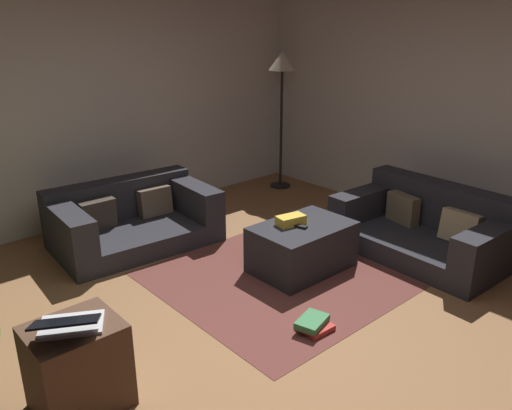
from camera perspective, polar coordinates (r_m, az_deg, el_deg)
name	(u,v)px	position (r m, az deg, el deg)	size (l,w,h in m)	color
ground_plane	(263,342)	(3.87, 0.82, -14.98)	(6.40, 6.40, 0.00)	brown
rear_partition	(67,109)	(5.95, -20.25, 9.93)	(6.40, 0.12, 2.60)	beige
corner_partition	(491,114)	(5.85, 24.60, 9.20)	(0.12, 6.40, 2.60)	beige
couch_left	(131,219)	(5.50, -13.67, -1.54)	(1.65, 1.08, 0.62)	#26262B
couch_right	(426,228)	(5.38, 18.35, -2.44)	(1.00, 1.65, 0.67)	#26262B
ottoman	(302,247)	(4.81, 5.13, -4.64)	(0.91, 0.61, 0.44)	#26262B
gift_box	(291,220)	(4.71, 3.88, -1.69)	(0.26, 0.14, 0.09)	gold
tv_remote	(299,226)	(4.67, 4.75, -2.34)	(0.05, 0.16, 0.02)	black
side_table	(78,367)	(3.36, -19.16, -16.58)	(0.52, 0.44, 0.56)	#4C3323
laptop	(69,324)	(3.13, -19.99, -12.28)	(0.50, 0.52, 0.18)	silver
book_stack	(314,324)	(4.00, 6.40, -13.01)	(0.30, 0.25, 0.10)	#B7332D
corner_lamp	(282,72)	(6.90, 2.92, 14.51)	(0.36, 0.36, 1.82)	black
area_rug	(301,268)	(4.90, 5.05, -6.94)	(2.60, 2.00, 0.01)	brown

